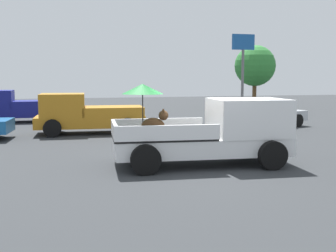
# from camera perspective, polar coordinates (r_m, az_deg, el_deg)

# --- Properties ---
(ground_plane) EXTENTS (80.00, 80.00, 0.00)m
(ground_plane) POSITION_cam_1_polar(r_m,az_deg,el_deg) (12.14, 4.60, -5.31)
(ground_plane) COLOR #2D3033
(pickup_truck_main) EXTENTS (5.20, 2.63, 2.34)m
(pickup_truck_main) POSITION_cam_1_polar(r_m,az_deg,el_deg) (12.09, 6.56, -0.73)
(pickup_truck_main) COLOR black
(pickup_truck_main) RESTS_ON ground
(pickup_truck_red) EXTENTS (4.92, 2.46, 1.80)m
(pickup_truck_red) POSITION_cam_1_polar(r_m,az_deg,el_deg) (18.99, -11.27, 1.62)
(pickup_truck_red) COLOR black
(pickup_truck_red) RESTS_ON ground
(pickup_truck_far) EXTENTS (4.83, 2.24, 1.80)m
(pickup_truck_far) POSITION_cam_1_polar(r_m,az_deg,el_deg) (24.86, -20.40, 2.51)
(pickup_truck_far) COLOR black
(pickup_truck_far) RESTS_ON ground
(parked_sedan_near) EXTENTS (4.63, 2.93, 1.33)m
(parked_sedan_near) POSITION_cam_1_polar(r_m,az_deg,el_deg) (21.58, 13.23, 1.82)
(parked_sedan_near) COLOR black
(parked_sedan_near) RESTS_ON ground
(motel_sign) EXTENTS (1.40, 0.16, 5.03)m
(motel_sign) POSITION_cam_1_polar(r_m,az_deg,el_deg) (25.15, 10.27, 8.95)
(motel_sign) COLOR #59595B
(motel_sign) RESTS_ON ground
(tree_by_lot) EXTENTS (3.20, 3.20, 5.02)m
(tree_by_lot) POSITION_cam_1_polar(r_m,az_deg,el_deg) (33.65, 11.87, 8.09)
(tree_by_lot) COLOR brown
(tree_by_lot) RESTS_ON ground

